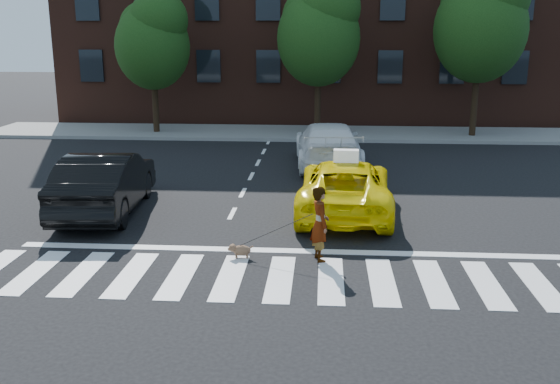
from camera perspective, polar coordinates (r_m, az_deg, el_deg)
name	(u,v)px	position (r m, az deg, el deg)	size (l,w,h in m)	color
ground	(280,279)	(12.44, 0.02, -7.93)	(120.00, 120.00, 0.00)	black
crosswalk	(280,278)	(12.44, 0.02, -7.91)	(13.00, 2.40, 0.01)	silver
stop_line	(285,251)	(13.93, 0.49, -5.39)	(12.00, 0.30, 0.01)	silver
sidewalk_far	(306,133)	(29.35, 2.44, 5.40)	(30.00, 4.00, 0.15)	slate
building	(312,7)	(36.49, 2.90, 16.54)	(26.00, 10.00, 12.00)	#482419
tree_left	(153,37)	(29.50, -11.56, 13.70)	(3.39, 3.38, 6.50)	black
tree_mid	(319,28)	(28.46, 3.62, 14.76)	(3.69, 3.69, 7.10)	black
tree_right	(482,18)	(29.25, 17.98, 14.90)	(4.00, 4.00, 7.70)	black
taxi	(345,187)	(16.72, 5.96, 0.50)	(2.38, 5.16, 1.43)	yellow
black_sedan	(105,182)	(17.29, -15.69, 0.86)	(1.74, 5.00, 1.65)	black
white_suv	(328,145)	(22.38, 4.41, 4.34)	(2.23, 5.47, 1.59)	white
woman	(320,224)	(13.17, 3.67, -2.92)	(0.59, 0.39, 1.62)	#999999
dog	(240,250)	(13.48, -3.71, -5.31)	(0.55, 0.25, 0.31)	#8F6149
taxi_sign	(346,156)	(16.33, 6.06, 3.32)	(0.65, 0.28, 0.32)	white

